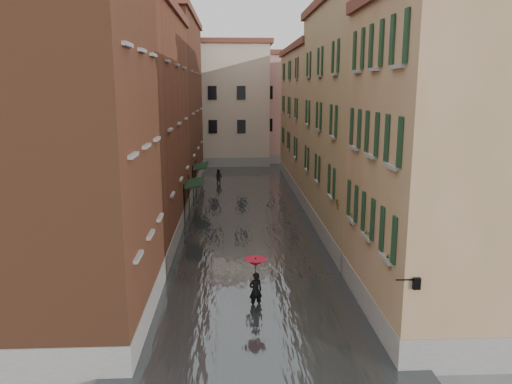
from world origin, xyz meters
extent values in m
plane|color=slate|center=(0.00, 0.00, 0.00)|extent=(120.00, 120.00, 0.00)
cube|color=#43484A|center=(0.00, 13.00, 0.10)|extent=(10.00, 60.00, 0.20)
cube|color=brown|center=(-7.00, -2.00, 6.50)|extent=(6.00, 8.00, 13.00)
cube|color=brown|center=(-7.00, 9.00, 6.25)|extent=(6.00, 14.00, 12.50)
cube|color=brown|center=(-7.00, 24.00, 7.00)|extent=(6.00, 16.00, 14.00)
cube|color=olive|center=(7.00, -2.00, 5.75)|extent=(6.00, 8.00, 11.50)
cube|color=#96885B|center=(7.00, 9.00, 6.50)|extent=(6.00, 14.00, 13.00)
cube|color=olive|center=(7.00, 24.00, 5.75)|extent=(6.00, 16.00, 11.50)
cube|color=#B9A693|center=(-3.00, 38.00, 6.50)|extent=(12.00, 9.00, 13.00)
cube|color=tan|center=(6.00, 40.00, 6.00)|extent=(10.00, 9.00, 12.00)
cube|color=black|center=(-3.45, 12.20, 2.55)|extent=(1.09, 3.30, 0.31)
cylinder|color=black|center=(-3.95, 10.55, 1.40)|extent=(0.06, 0.06, 2.80)
cylinder|color=black|center=(-3.95, 13.85, 1.40)|extent=(0.06, 0.06, 2.80)
cube|color=black|center=(-3.45, 19.16, 2.55)|extent=(1.09, 3.26, 0.31)
cylinder|color=black|center=(-3.95, 17.52, 1.40)|extent=(0.06, 0.06, 2.80)
cylinder|color=black|center=(-3.95, 20.79, 1.40)|extent=(0.06, 0.06, 2.80)
cylinder|color=black|center=(4.05, -6.00, 3.10)|extent=(0.60, 0.05, 0.05)
cube|color=black|center=(4.35, -6.00, 3.00)|extent=(0.22, 0.22, 0.35)
cube|color=beige|center=(4.35, -6.00, 3.00)|extent=(0.14, 0.14, 0.24)
cube|color=brown|center=(4.12, -4.68, 3.15)|extent=(0.22, 0.85, 0.18)
imported|color=#265926|center=(4.12, -4.68, 3.57)|extent=(0.59, 0.51, 0.66)
cube|color=brown|center=(4.12, -2.06, 3.15)|extent=(0.22, 0.85, 0.18)
imported|color=#265926|center=(4.12, -2.06, 3.57)|extent=(0.59, 0.51, 0.66)
cube|color=brown|center=(4.12, 0.58, 3.15)|extent=(0.22, 0.85, 0.18)
imported|color=#265926|center=(4.12, 0.58, 3.57)|extent=(0.59, 0.51, 0.66)
cube|color=brown|center=(4.12, 3.25, 3.15)|extent=(0.22, 0.85, 0.18)
imported|color=#265926|center=(4.12, 3.25, 3.57)|extent=(0.59, 0.51, 0.66)
imported|color=black|center=(-0.10, -1.07, 0.75)|extent=(0.63, 0.51, 1.50)
cube|color=#BFB89E|center=(-0.38, -1.02, 0.95)|extent=(0.08, 0.30, 0.38)
cylinder|color=black|center=(-0.10, -1.07, 1.35)|extent=(0.02, 0.02, 1.00)
cone|color=#B30B24|center=(-0.10, -1.07, 1.92)|extent=(0.91, 0.91, 0.28)
imported|color=black|center=(-2.21, 24.28, 0.71)|extent=(0.85, 0.78, 1.42)
camera|label=1|loc=(-0.95, -19.42, 8.59)|focal=35.00mm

